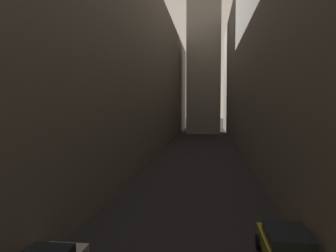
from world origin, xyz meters
The scene contains 4 objects.
ground_plane centered at (0.00, 48.00, 0.00)m, with size 264.00×264.00×0.00m, color black.
building_block_left centered at (-11.61, 50.00, 11.08)m, with size 12.21×108.00×22.15m, color #60594F.
building_block_right centered at (11.71, 50.00, 12.95)m, with size 12.41×108.00×25.90m, color #60594F.
parked_car_right_far centered at (4.40, 21.52, 0.77)m, with size 2.04×4.44×1.43m.
Camera 1 is at (1.18, 8.26, 6.49)m, focal length 34.69 mm.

